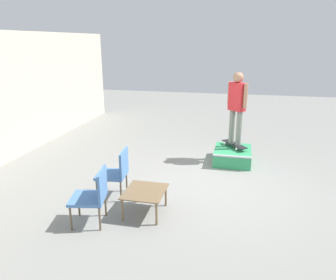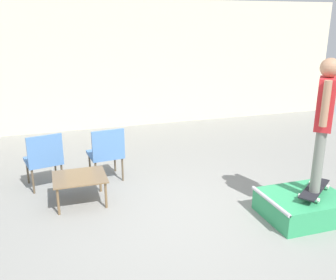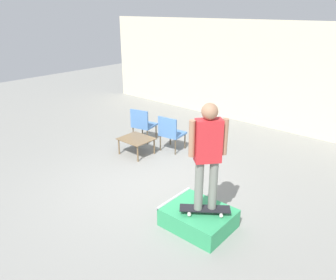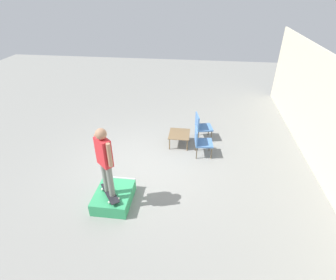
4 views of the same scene
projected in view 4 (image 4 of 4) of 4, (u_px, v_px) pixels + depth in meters
name	position (u px, v px, depth m)	size (l,w,h in m)	color
ground_plane	(145.00, 165.00, 7.61)	(24.00, 24.00, 0.00)	gray
house_wall_back	(336.00, 131.00, 6.33)	(12.00, 0.06, 3.00)	beige
skate_ramp_box	(114.00, 197.00, 6.29)	(1.06, 0.85, 0.34)	#339E60
skateboard_on_ramp	(110.00, 193.00, 6.06)	(0.75, 0.63, 0.07)	black
person_skater	(105.00, 158.00, 5.54)	(0.41, 0.45, 1.69)	gray
coffee_table	(179.00, 135.00, 8.40)	(0.74, 0.66, 0.41)	brown
patio_chair_left	(201.00, 126.00, 8.65)	(0.62, 0.62, 0.89)	brown
patio_chair_right	(201.00, 141.00, 7.84)	(0.57, 0.57, 0.89)	brown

